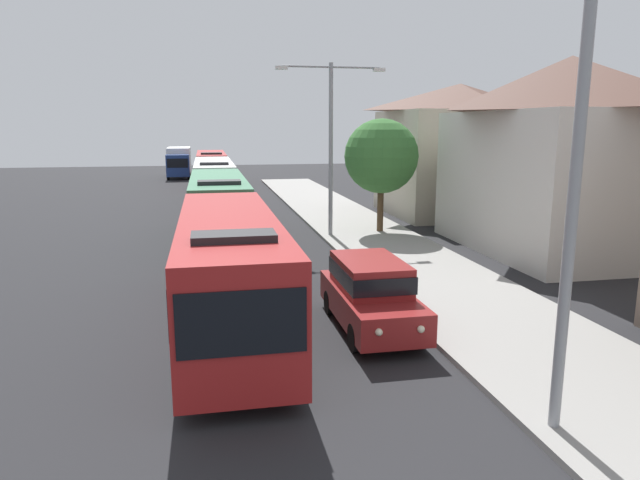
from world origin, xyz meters
TOP-DOWN VIEW (x-y plane):
  - bus_lead at (-1.30, 12.97)m, footprint 2.58×11.01m
  - bus_second_in_line at (-1.30, 24.85)m, footprint 2.58×10.88m
  - bus_middle at (-1.30, 37.54)m, footprint 2.58×12.38m
  - bus_fourth_in_line at (-1.30, 51.03)m, footprint 2.58×11.87m
  - white_suv at (2.40, 12.07)m, footprint 1.86×4.75m
  - box_truck_oncoming at (-4.60, 61.14)m, footprint 2.35×7.70m
  - streetlamp_near at (4.10, 6.24)m, footprint 5.97×0.28m
  - streetlamp_mid at (4.10, 24.82)m, footprint 5.23×0.28m
  - roadside_tree at (6.78, 25.28)m, footprint 3.70×3.70m
  - house_far_gabled at (13.44, 20.15)m, footprint 7.86×10.47m
  - house_distant_gabled at (13.44, 30.91)m, footprint 8.66×8.27m

SIDE VIEW (x-z plane):
  - white_suv at x=2.40m, z-range 0.08..1.98m
  - bus_second_in_line at x=-1.30m, z-range 0.08..3.29m
  - bus_lead at x=-1.30m, z-range 0.09..3.30m
  - bus_fourth_in_line at x=-1.30m, z-range 0.09..3.30m
  - bus_middle at x=-1.30m, z-range 0.09..3.30m
  - box_truck_oncoming at x=-4.60m, z-range 0.13..3.28m
  - roadside_tree at x=6.78m, z-range 1.10..6.73m
  - house_distant_gabled at x=13.44m, z-range 0.06..7.98m
  - house_far_gabled at x=13.44m, z-range 0.08..8.38m
  - streetlamp_mid at x=4.10m, z-range 1.03..9.18m
  - streetlamp_near at x=4.10m, z-range 1.10..10.03m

